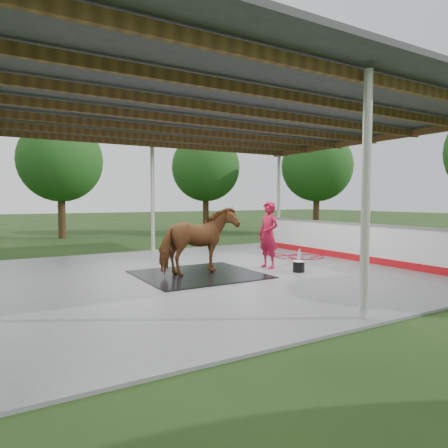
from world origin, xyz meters
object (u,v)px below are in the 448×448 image
dasher_board (343,241)px  handler (268,235)px  horse (199,240)px  wash_bucket (299,266)px

dasher_board → handler: (-3.12, -0.23, 0.36)m
horse → dasher_board: bearing=-94.5°
dasher_board → wash_bucket: dasher_board is taller
handler → wash_bucket: handler is taller
horse → wash_bucket: (2.39, -0.96, -0.71)m
dasher_board → wash_bucket: bearing=-158.4°
horse → handler: 2.08m
dasher_board → wash_bucket: size_ratio=26.46×
dasher_board → horse: 5.21m
wash_bucket → handler: bearing=109.3°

